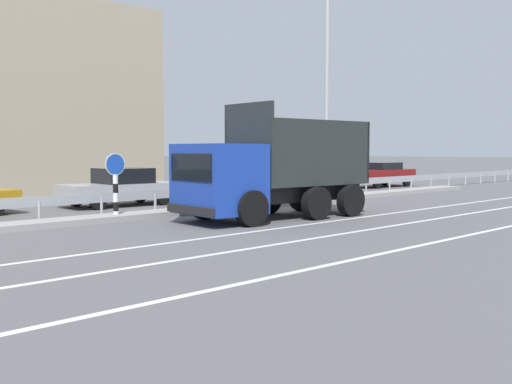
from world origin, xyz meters
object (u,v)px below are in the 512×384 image
object	(u,v)px
parked_car_3	(121,187)
median_road_sign	(116,185)
parked_car_6	(381,174)
street_lamp_1	(329,82)
parked_car_5	(311,179)
dump_truck	(258,180)
parked_car_4	(234,182)

from	to	relation	value
parked_car_3	median_road_sign	bearing A→B (deg)	148.77
median_road_sign	parked_car_3	size ratio (longest dim) A/B	0.45
parked_car_6	street_lamp_1	bearing A→B (deg)	114.76
parked_car_5	dump_truck	bearing A→B (deg)	123.90
parked_car_5	parked_car_6	xyz separation A→B (m)	(6.12, -0.25, 0.08)
parked_car_3	parked_car_5	world-z (taller)	parked_car_3
parked_car_3	parked_car_4	world-z (taller)	parked_car_3
parked_car_3	parked_car_4	bearing A→B (deg)	-89.95
parked_car_5	street_lamp_1	bearing A→B (deg)	139.04
parked_car_3	parked_car_4	distance (m)	5.77
median_road_sign	parked_car_5	size ratio (longest dim) A/B	0.42
parked_car_6	parked_car_3	bearing A→B (deg)	92.16
street_lamp_1	parked_car_3	world-z (taller)	street_lamp_1
median_road_sign	parked_car_4	size ratio (longest dim) A/B	0.48
street_lamp_1	parked_car_5	distance (m)	7.10
parked_car_4	street_lamp_1	bearing A→B (deg)	-151.13
parked_car_3	parked_car_5	bearing A→B (deg)	-87.87
street_lamp_1	parked_car_6	size ratio (longest dim) A/B	1.98
parked_car_5	parked_car_6	bearing A→B (deg)	-91.49
median_road_sign	parked_car_6	distance (m)	20.55
parked_car_3	dump_truck	bearing A→B (deg)	-173.70
dump_truck	parked_car_6	size ratio (longest dim) A/B	1.44
parked_car_4	median_road_sign	bearing A→B (deg)	118.04
parked_car_4	parked_car_5	xyz separation A→B (m)	(5.58, 0.19, -0.04)
parked_car_3	parked_car_6	bearing A→B (deg)	-88.60
parked_car_3	parked_car_6	size ratio (longest dim) A/B	0.99
dump_truck	parked_car_5	distance (m)	12.97
median_road_sign	street_lamp_1	world-z (taller)	street_lamp_1
dump_truck	median_road_sign	bearing A→B (deg)	51.69
parked_car_3	parked_car_5	xyz separation A→B (m)	(11.34, -0.04, -0.07)
street_lamp_1	parked_car_6	world-z (taller)	street_lamp_1
parked_car_5	parked_car_3	bearing A→B (deg)	90.59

